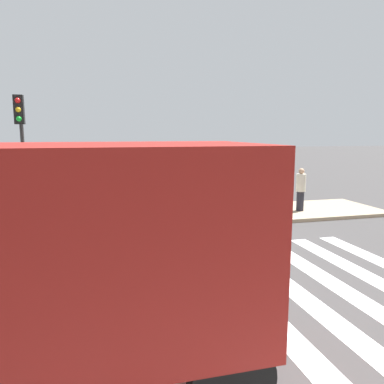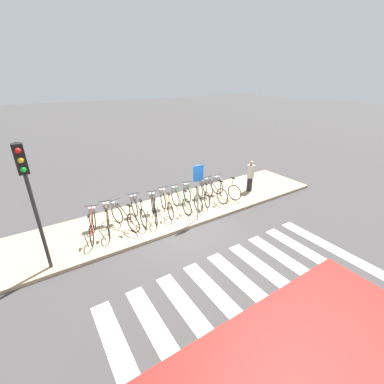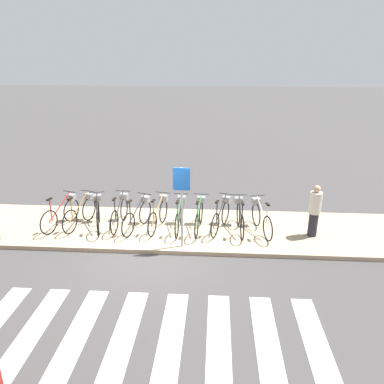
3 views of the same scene
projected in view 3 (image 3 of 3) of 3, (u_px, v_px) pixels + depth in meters
ground_plane at (152, 254)px, 10.04m from camera, size 120.00×120.00×0.00m
sidewalk at (160, 229)px, 11.39m from camera, size 15.08×2.93×0.12m
parked_bicycle_0 at (62, 212)px, 11.29m from camera, size 0.66×1.65×1.06m
parked_bicycle_1 at (81, 211)px, 11.35m from camera, size 0.58×1.68×1.06m
parked_bicycle_2 at (98, 213)px, 11.22m from camera, size 0.62×1.67×1.06m
parked_bicycle_3 at (120, 212)px, 11.32m from camera, size 0.46×1.72×1.06m
parked_bicycle_4 at (138, 214)px, 11.13m from camera, size 0.66×1.65×1.06m
parked_bicycle_5 at (159, 213)px, 11.19m from camera, size 0.50×1.70×1.06m
parked_bicycle_6 at (180, 215)px, 11.10m from camera, size 0.46×1.73×1.06m
parked_bicycle_7 at (199, 215)px, 11.06m from camera, size 0.46×1.72×1.06m
parked_bicycle_8 at (221, 215)px, 11.10m from camera, size 0.66×1.65×1.06m
parked_bicycle_9 at (240, 216)px, 11.00m from camera, size 0.46×1.72×1.06m
parked_bicycle_10 at (261, 217)px, 10.94m from camera, size 0.56×1.69×1.06m
pedestrian at (315, 210)px, 10.57m from camera, size 0.34×0.34×1.53m
sign_post at (182, 194)px, 9.70m from camera, size 0.44×0.07×2.23m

